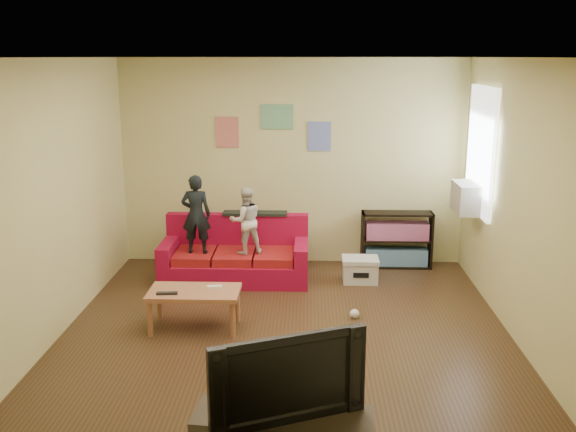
{
  "coord_description": "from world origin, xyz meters",
  "views": [
    {
      "loc": [
        0.22,
        -5.85,
        2.71
      ],
      "look_at": [
        0.0,
        0.8,
        1.05
      ],
      "focal_mm": 40.0,
      "sensor_mm": 36.0,
      "label": 1
    }
  ],
  "objects_px": {
    "bookshelf": "(396,242)",
    "file_box": "(360,270)",
    "child_a": "(196,214)",
    "coffee_table": "(194,296)",
    "child_b": "(246,221)",
    "sofa": "(236,258)",
    "television": "(283,373)"
  },
  "relations": [
    {
      "from": "child_a",
      "to": "file_box",
      "type": "xyz_separation_m",
      "value": [
        2.0,
        0.08,
        -0.71
      ]
    },
    {
      "from": "bookshelf",
      "to": "file_box",
      "type": "bearing_deg",
      "value": -130.08
    },
    {
      "from": "television",
      "to": "bookshelf",
      "type": "bearing_deg",
      "value": 50.7
    },
    {
      "from": "child_a",
      "to": "bookshelf",
      "type": "xyz_separation_m",
      "value": [
        2.51,
        0.7,
        -0.53
      ]
    },
    {
      "from": "sofa",
      "to": "bookshelf",
      "type": "bearing_deg",
      "value": 14.52
    },
    {
      "from": "child_a",
      "to": "television",
      "type": "height_order",
      "value": "child_a"
    },
    {
      "from": "sofa",
      "to": "bookshelf",
      "type": "xyz_separation_m",
      "value": [
        2.06,
        0.53,
        0.06
      ]
    },
    {
      "from": "child_a",
      "to": "file_box",
      "type": "distance_m",
      "value": 2.12
    },
    {
      "from": "child_b",
      "to": "bookshelf",
      "type": "height_order",
      "value": "child_b"
    },
    {
      "from": "sofa",
      "to": "coffee_table",
      "type": "distance_m",
      "value": 1.57
    },
    {
      "from": "bookshelf",
      "to": "file_box",
      "type": "xyz_separation_m",
      "value": [
        -0.52,
        -0.62,
        -0.17
      ]
    },
    {
      "from": "bookshelf",
      "to": "file_box",
      "type": "relative_size",
      "value": 2.08
    },
    {
      "from": "sofa",
      "to": "bookshelf",
      "type": "height_order",
      "value": "sofa"
    },
    {
      "from": "coffee_table",
      "to": "bookshelf",
      "type": "height_order",
      "value": "bookshelf"
    },
    {
      "from": "bookshelf",
      "to": "television",
      "type": "height_order",
      "value": "television"
    },
    {
      "from": "child_a",
      "to": "child_b",
      "type": "distance_m",
      "value": 0.6
    },
    {
      "from": "sofa",
      "to": "bookshelf",
      "type": "distance_m",
      "value": 2.13
    },
    {
      "from": "file_box",
      "to": "child_a",
      "type": "bearing_deg",
      "value": -177.69
    },
    {
      "from": "child_b",
      "to": "bookshelf",
      "type": "bearing_deg",
      "value": -179.77
    },
    {
      "from": "child_b",
      "to": "bookshelf",
      "type": "xyz_separation_m",
      "value": [
        1.91,
        0.7,
        -0.46
      ]
    },
    {
      "from": "sofa",
      "to": "file_box",
      "type": "distance_m",
      "value": 1.55
    },
    {
      "from": "coffee_table",
      "to": "file_box",
      "type": "distance_m",
      "value": 2.32
    },
    {
      "from": "child_b",
      "to": "file_box",
      "type": "height_order",
      "value": "child_b"
    },
    {
      "from": "coffee_table",
      "to": "file_box",
      "type": "xyz_separation_m",
      "value": [
        1.79,
        1.47,
        -0.2
      ]
    },
    {
      "from": "coffee_table",
      "to": "bookshelf",
      "type": "xyz_separation_m",
      "value": [
        2.31,
        2.08,
        -0.03
      ]
    },
    {
      "from": "child_a",
      "to": "child_b",
      "type": "height_order",
      "value": "child_a"
    },
    {
      "from": "bookshelf",
      "to": "television",
      "type": "relative_size",
      "value": 0.88
    },
    {
      "from": "sofa",
      "to": "child_a",
      "type": "xyz_separation_m",
      "value": [
        -0.45,
        -0.16,
        0.6
      ]
    },
    {
      "from": "bookshelf",
      "to": "television",
      "type": "bearing_deg",
      "value": -106.53
    },
    {
      "from": "child_a",
      "to": "coffee_table",
      "type": "xyz_separation_m",
      "value": [
        0.21,
        -1.39,
        -0.51
      ]
    },
    {
      "from": "child_a",
      "to": "coffee_table",
      "type": "relative_size",
      "value": 1.05
    },
    {
      "from": "sofa",
      "to": "child_a",
      "type": "bearing_deg",
      "value": -160.32
    }
  ]
}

